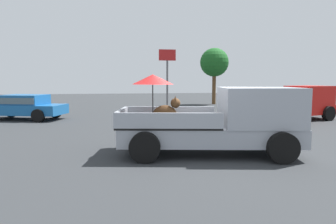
% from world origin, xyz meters
% --- Properties ---
extents(ground_plane, '(80.00, 80.00, 0.00)m').
position_xyz_m(ground_plane, '(0.00, 0.00, 0.00)').
color(ground_plane, '#2D3033').
extents(pickup_truck_main, '(5.31, 3.02, 2.27)m').
position_xyz_m(pickup_truck_main, '(0.41, -0.08, 0.97)').
color(pickup_truck_main, black).
rests_on(pickup_truck_main, ground).
extents(pickup_truck_red, '(5.09, 3.03, 1.80)m').
position_xyz_m(pickup_truck_red, '(6.77, 6.31, 0.87)').
color(pickup_truck_red, black).
rests_on(pickup_truck_red, ground).
extents(parked_sedan_near, '(4.63, 2.98, 1.33)m').
position_xyz_m(parked_sedan_near, '(-7.43, 8.98, 0.74)').
color(parked_sedan_near, black).
rests_on(parked_sedan_near, ground).
extents(motel_sign, '(1.40, 0.16, 4.62)m').
position_xyz_m(motel_sign, '(1.69, 16.57, 3.28)').
color(motel_sign, '#59595B').
rests_on(motel_sign, ground).
extents(tree_by_lot, '(2.48, 2.48, 4.89)m').
position_xyz_m(tree_by_lot, '(5.95, 17.15, 3.61)').
color(tree_by_lot, brown).
rests_on(tree_by_lot, ground).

